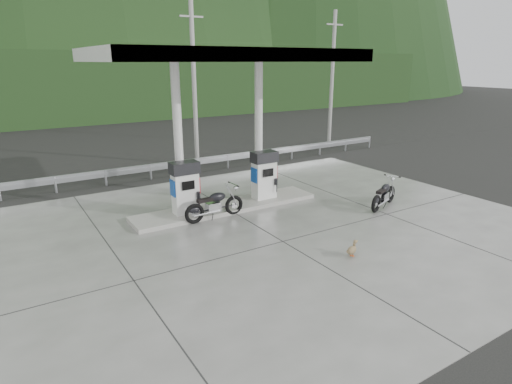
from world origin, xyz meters
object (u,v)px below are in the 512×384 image
motorcycle_right (384,195)px  duck (352,250)px  gas_pump_left (185,188)px  gas_pump_right (264,175)px  motorcycle_left (215,205)px

motorcycle_right → duck: 4.67m
gas_pump_left → duck: 6.01m
gas_pump_left → motorcycle_right: 7.21m
duck → gas_pump_left: bearing=94.3°
gas_pump_left → gas_pump_right: same height
gas_pump_left → motorcycle_right: bearing=-23.6°
gas_pump_right → duck: bearing=-96.3°
gas_pump_left → motorcycle_right: (6.58, -2.88, -0.59)m
gas_pump_right → motorcycle_left: 2.61m
motorcycle_left → gas_pump_right: bearing=13.2°
duck → motorcycle_right: bearing=10.0°
gas_pump_left → duck: bearing=-63.9°
motorcycle_left → motorcycle_right: size_ratio=1.07×
gas_pump_right → duck: (-0.59, -5.34, -0.87)m
motorcycle_left → motorcycle_right: (5.83, -2.19, -0.03)m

